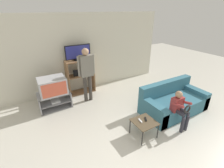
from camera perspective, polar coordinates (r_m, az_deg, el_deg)
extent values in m
cube|color=silver|center=(5.70, -11.32, 10.32)|extent=(6.40, 0.06, 2.60)
cube|color=#939399|center=(5.24, -19.17, -7.44)|extent=(0.90, 0.58, 0.02)
cube|color=#939399|center=(5.14, -19.48, -5.52)|extent=(0.87, 0.58, 0.02)
cube|color=#939399|center=(5.03, -19.88, -3.07)|extent=(0.90, 0.58, 0.02)
cube|color=#939399|center=(5.10, -24.27, -6.37)|extent=(0.03, 0.58, 0.47)
cube|color=#939399|center=(5.20, -14.88, -4.21)|extent=(0.03, 0.58, 0.47)
cube|color=silver|center=(5.06, -19.36, -5.57)|extent=(0.24, 0.28, 0.05)
cube|color=#B2B2B7|center=(4.91, -20.23, -0.61)|extent=(0.74, 0.57, 0.47)
cube|color=#D8593F|center=(4.65, -19.53, -1.94)|extent=(0.66, 0.01, 0.39)
cube|color=#8E6642|center=(5.53, -15.34, 1.62)|extent=(0.03, 0.39, 1.17)
cube|color=#8E6642|center=(5.78, -6.91, 3.41)|extent=(0.03, 0.39, 1.17)
cube|color=#8E6642|center=(5.88, -10.58, -2.61)|extent=(0.85, 0.39, 0.03)
cube|color=#8E6642|center=(5.62, -11.08, 3.09)|extent=(0.85, 0.39, 0.03)
cube|color=#8E6642|center=(5.45, -11.53, 8.09)|extent=(0.85, 0.39, 0.03)
cube|color=black|center=(5.48, -12.56, 3.79)|extent=(0.18, 0.04, 0.22)
cube|color=black|center=(5.45, -11.67, 8.48)|extent=(0.29, 0.20, 0.04)
cube|color=black|center=(5.39, -11.90, 11.00)|extent=(0.83, 0.04, 0.46)
cube|color=#333899|center=(5.37, -11.83, 10.96)|extent=(0.78, 0.01, 0.41)
cube|color=brown|center=(3.81, 11.30, -12.93)|extent=(0.49, 0.49, 0.02)
cylinder|color=black|center=(3.69, 10.60, -18.34)|extent=(0.02, 0.02, 0.38)
cylinder|color=black|center=(3.94, 15.80, -15.73)|extent=(0.02, 0.02, 0.38)
cylinder|color=black|center=(3.95, 6.34, -14.65)|extent=(0.02, 0.02, 0.38)
cylinder|color=black|center=(4.18, 11.44, -12.49)|extent=(0.02, 0.02, 0.38)
cube|color=black|center=(3.86, 11.77, -11.99)|extent=(0.11, 0.14, 0.02)
cube|color=silver|center=(3.79, 9.95, -12.61)|extent=(0.06, 0.15, 0.02)
cube|color=teal|center=(4.98, 20.91, -6.86)|extent=(1.88, 0.93, 0.42)
cube|color=teal|center=(4.99, 18.48, -1.09)|extent=(1.88, 0.20, 0.39)
cube|color=teal|center=(4.41, 13.94, -9.35)|extent=(0.22, 0.93, 0.54)
cube|color=teal|center=(5.57, 26.55, -3.76)|extent=(0.22, 0.93, 0.54)
cylinder|color=#3D3833|center=(5.12, -9.35, -1.74)|extent=(0.11, 0.11, 0.85)
cylinder|color=#3D3833|center=(5.17, -7.66, -1.33)|extent=(0.11, 0.11, 0.85)
cube|color=gray|center=(4.86, -9.05, 6.33)|extent=(0.38, 0.20, 0.64)
cylinder|color=gray|center=(4.78, -11.61, 6.02)|extent=(0.08, 0.08, 0.61)
cylinder|color=gray|center=(4.94, -6.59, 6.97)|extent=(0.08, 0.08, 0.61)
sphere|color=tan|center=(4.74, -9.40, 11.15)|extent=(0.21, 0.21, 0.21)
cylinder|color=#2D2D38|center=(4.29, 23.51, -13.00)|extent=(0.08, 0.08, 0.42)
cylinder|color=#2D2D38|center=(4.39, 24.74, -12.26)|extent=(0.08, 0.08, 0.42)
cylinder|color=#2D2D38|center=(4.21, 22.51, -9.28)|extent=(0.09, 0.30, 0.09)
cylinder|color=#2D2D38|center=(4.32, 23.77, -8.62)|extent=(0.09, 0.30, 0.09)
cube|color=#993333|center=(4.27, 21.90, -6.55)|extent=(0.30, 0.17, 0.36)
cylinder|color=#993333|center=(4.07, 22.21, -7.01)|extent=(0.06, 0.31, 0.14)
cylinder|color=#993333|center=(4.27, 24.51, -5.91)|extent=(0.06, 0.31, 0.14)
sphere|color=#A37A5B|center=(4.14, 22.48, -3.42)|extent=(0.17, 0.17, 0.17)
torus|color=black|center=(4.13, 24.96, -8.01)|extent=(0.21, 0.04, 0.21)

